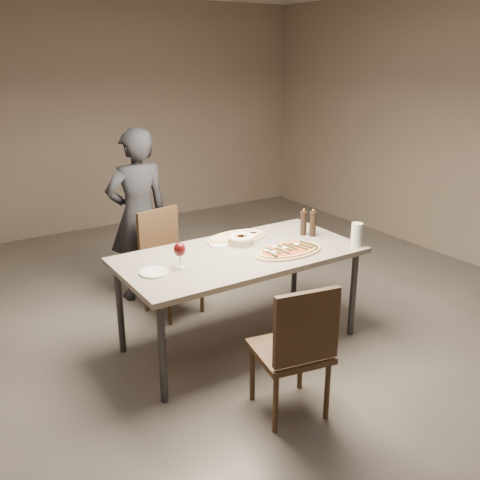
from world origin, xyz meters
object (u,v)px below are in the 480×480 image
bread_basket (241,239)px  diner (138,216)px  chair_far (167,256)px  ham_pizza (237,237)px  carafe (357,235)px  pepper_mill_left (303,223)px  zucchini_pizza (288,250)px  chair_near (297,345)px  dining_table (240,260)px

bread_basket → diner: size_ratio=0.13×
bread_basket → chair_far: 0.81m
ham_pizza → chair_far: size_ratio=0.58×
carafe → chair_far: (-1.04, 1.20, -0.34)m
pepper_mill_left → chair_far: (-0.87, 0.77, -0.35)m
chair_far → zucchini_pizza: bearing=106.2°
chair_near → chair_far: (-0.01, 1.79, -0.00)m
dining_table → ham_pizza: ham_pizza is taller
ham_pizza → pepper_mill_left: (0.51, -0.21, 0.09)m
dining_table → carafe: (0.83, -0.35, 0.15)m
diner → dining_table: bearing=103.5°
diner → pepper_mill_left: bearing=129.6°
pepper_mill_left → carafe: pepper_mill_left is taller
diner → bread_basket: bearing=110.7°
dining_table → carafe: carafe is taller
pepper_mill_left → chair_near: (-0.86, -1.02, -0.35)m
bread_basket → diner: diner is taller
ham_pizza → bread_basket: bread_basket is taller
pepper_mill_left → carafe: 0.46m
carafe → chair_near: bearing=-150.2°
ham_pizza → carafe: (0.68, -0.63, 0.07)m
chair_near → diner: diner is taller
pepper_mill_left → carafe: size_ratio=1.20×
zucchini_pizza → carafe: (0.53, -0.16, 0.07)m
dining_table → bread_basket: bearing=55.0°
dining_table → chair_near: (-0.21, -0.94, -0.19)m
chair_far → carafe: bearing=120.7°
dining_table → ham_pizza: (0.15, 0.28, 0.07)m
zucchini_pizza → diner: size_ratio=0.36×
chair_near → diner: (-0.09, 2.16, 0.28)m
ham_pizza → pepper_mill_left: 0.55m
dining_table → chair_far: 0.89m
ham_pizza → bread_basket: bearing=-102.6°
bread_basket → carafe: 0.88m
ham_pizza → chair_near: chair_near is taller
carafe → dining_table: bearing=157.0°
bread_basket → chair_far: size_ratio=0.22×
bread_basket → chair_far: chair_far is taller
ham_pizza → chair_near: bearing=-100.6°
pepper_mill_left → chair_far: bearing=138.4°
dining_table → carafe: 0.91m
ham_pizza → pepper_mill_left: size_ratio=2.37×
zucchini_pizza → ham_pizza: bearing=131.2°
zucchini_pizza → bread_basket: (-0.20, 0.34, 0.03)m
ham_pizza → zucchini_pizza: bearing=-66.1°
bread_basket → chair_near: (-0.31, -1.10, -0.29)m
chair_near → diner: size_ratio=0.58×
ham_pizza → diner: size_ratio=0.33×
dining_table → diner: bearing=103.7°
chair_near → chair_far: size_ratio=1.01×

